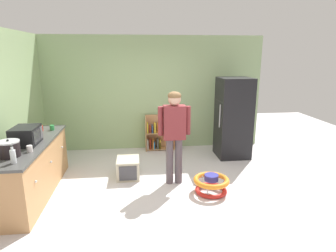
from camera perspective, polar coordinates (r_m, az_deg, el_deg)
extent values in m
plane|color=silver|center=(5.07, -0.50, -12.48)|extent=(12.00, 12.00, 0.00)
cube|color=#9AB781|center=(6.91, -2.61, 6.52)|extent=(5.20, 0.06, 2.70)
cube|color=#97B57C|center=(5.80, -28.33, 3.31)|extent=(0.06, 2.99, 2.70)
cube|color=tan|center=(5.23, -25.57, -7.93)|extent=(0.60, 2.26, 0.86)
cube|color=#494948|center=(5.09, -26.11, -3.22)|extent=(0.64, 2.30, 0.04)
sphere|color=silver|center=(4.43, -24.92, -10.04)|extent=(0.04, 0.04, 0.04)
sphere|color=silver|center=(5.09, -22.36, -6.63)|extent=(0.04, 0.04, 0.04)
sphere|color=silver|center=(5.78, -20.42, -4.00)|extent=(0.04, 0.04, 0.04)
cube|color=black|center=(6.53, 12.94, 1.60)|extent=(0.70, 0.68, 1.78)
cylinder|color=silver|center=(6.24, 10.33, 1.98)|extent=(0.02, 0.02, 0.50)
cube|color=#333333|center=(6.34, 10.11, 4.98)|extent=(0.01, 0.67, 0.01)
cube|color=tan|center=(6.87, -4.46, -1.44)|extent=(0.02, 0.28, 0.85)
cube|color=tan|center=(6.94, 1.98, -1.24)|extent=(0.02, 0.28, 0.85)
cube|color=tan|center=(7.02, -1.32, -1.06)|extent=(0.80, 0.02, 0.85)
cube|color=tan|center=(7.01, -1.21, -4.45)|extent=(0.76, 0.24, 0.02)
cube|color=tan|center=(6.89, -1.22, -1.27)|extent=(0.76, 0.24, 0.02)
cube|color=beige|center=(6.92, -4.08, -3.64)|extent=(0.03, 0.17, 0.23)
cube|color=gold|center=(6.81, -4.14, -0.35)|extent=(0.03, 0.17, 0.24)
cube|color=#AD2F1D|center=(6.92, -3.58, -3.55)|extent=(0.02, 0.17, 0.25)
cube|color=red|center=(6.82, -3.65, -0.61)|extent=(0.02, 0.17, 0.18)
cube|color=orange|center=(6.93, -3.01, -3.61)|extent=(0.02, 0.17, 0.23)
cube|color=#2D5698|center=(6.82, -3.16, -0.56)|extent=(0.02, 0.17, 0.18)
cube|color=#205C94|center=(6.94, -2.79, -3.86)|extent=(0.03, 0.17, 0.17)
cube|color=gold|center=(6.82, -2.66, -0.36)|extent=(0.03, 0.17, 0.23)
cube|color=#42463F|center=(6.93, -2.10, -3.51)|extent=(0.03, 0.17, 0.25)
cube|color=orange|center=(6.83, -2.03, -0.36)|extent=(0.02, 0.17, 0.22)
cube|color=gold|center=(6.94, -1.62, -3.61)|extent=(0.03, 0.17, 0.22)
cube|color=#37924F|center=(6.83, -1.94, -0.43)|extent=(0.03, 0.17, 0.21)
cube|color=#494342|center=(6.95, -1.62, -3.81)|extent=(0.02, 0.17, 0.17)
cube|color=#2E5E95|center=(6.83, -1.70, -0.39)|extent=(0.02, 0.17, 0.21)
cylinder|color=#554A51|center=(5.13, 0.34, -7.05)|extent=(0.13, 0.13, 0.83)
cylinder|color=#554A51|center=(5.15, 2.12, -6.97)|extent=(0.13, 0.13, 0.83)
cube|color=maroon|center=(4.92, 1.27, 0.73)|extent=(0.38, 0.22, 0.59)
cylinder|color=maroon|center=(4.89, -1.51, 0.99)|extent=(0.09, 0.09, 0.50)
cylinder|color=maroon|center=(4.95, 4.03, 1.13)|extent=(0.09, 0.09, 0.50)
sphere|color=#D9A78B|center=(4.84, 1.30, 5.39)|extent=(0.22, 0.22, 0.22)
ellipsoid|color=brown|center=(4.84, 1.30, 6.10)|extent=(0.23, 0.23, 0.14)
torus|color=red|center=(5.00, 8.57, -12.60)|extent=(0.54, 0.54, 0.07)
torus|color=orange|center=(4.92, 8.65, -10.67)|extent=(0.60, 0.60, 0.08)
cylinder|color=navy|center=(4.90, 8.68, -10.14)|extent=(0.23, 0.23, 0.10)
cylinder|color=silver|center=(5.02, 11.10, -11.43)|extent=(0.02, 0.02, 0.18)
cylinder|color=silver|center=(5.10, 6.83, -10.81)|extent=(0.02, 0.02, 0.18)
cylinder|color=silver|center=(4.77, 7.91, -12.73)|extent=(0.02, 0.02, 0.18)
cube|color=beige|center=(5.53, -7.96, -8.22)|extent=(0.42, 0.54, 0.36)
cube|color=#424247|center=(5.27, -8.01, -9.36)|extent=(0.32, 0.01, 0.27)
cube|color=black|center=(4.98, -26.55, -1.72)|extent=(0.36, 0.48, 0.28)
cube|color=#2D2D33|center=(4.87, -24.71, -1.83)|extent=(0.01, 0.31, 0.20)
cube|color=#515156|center=(5.07, -23.98, -1.16)|extent=(0.01, 0.10, 0.20)
cylinder|color=black|center=(4.51, -29.23, -4.13)|extent=(0.29, 0.29, 0.20)
cylinder|color=silver|center=(4.48, -29.40, -2.77)|extent=(0.29, 0.29, 0.02)
sphere|color=black|center=(4.47, -29.43, -2.50)|extent=(0.03, 0.03, 0.03)
ellipsoid|color=yellow|center=(5.88, -25.21, -0.43)|extent=(0.09, 0.16, 0.04)
ellipsoid|color=yellow|center=(5.88, -25.08, -0.42)|extent=(0.04, 0.15, 0.04)
ellipsoid|color=yellow|center=(5.87, -24.96, -0.42)|extent=(0.09, 0.16, 0.04)
cylinder|color=silver|center=(4.21, -28.57, -5.42)|extent=(0.07, 0.07, 0.18)
cylinder|color=silver|center=(4.18, -28.75, -3.93)|extent=(0.03, 0.03, 0.05)
cylinder|color=black|center=(4.17, -28.81, -3.50)|extent=(0.04, 0.03, 0.02)
cylinder|color=green|center=(5.72, -22.18, -0.30)|extent=(0.08, 0.08, 0.09)
cylinder|color=red|center=(5.74, -24.08, -0.44)|extent=(0.08, 0.08, 0.09)
cylinder|color=orange|center=(5.54, -25.66, -1.10)|extent=(0.08, 0.08, 0.09)
cylinder|color=white|center=(4.60, -25.94, -4.11)|extent=(0.08, 0.08, 0.09)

